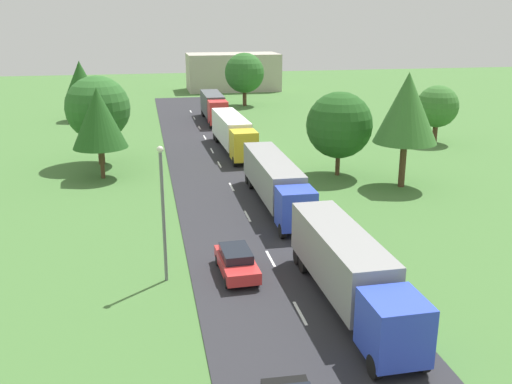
% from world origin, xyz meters
% --- Properties ---
extents(road, '(10.00, 140.00, 0.06)m').
position_xyz_m(road, '(0.00, 24.50, 0.03)').
color(road, '#2B2B30').
rests_on(road, ground).
extents(lane_marking_centre, '(0.16, 119.76, 0.01)m').
position_xyz_m(lane_marking_centre, '(0.00, 19.65, 0.07)').
color(lane_marking_centre, white).
rests_on(lane_marking_centre, road).
extents(truck_lead, '(2.64, 12.97, 3.59)m').
position_xyz_m(truck_lead, '(2.56, 15.78, 2.11)').
color(truck_lead, blue).
rests_on(truck_lead, road).
extents(truck_second, '(2.56, 14.63, 3.48)m').
position_xyz_m(truck_second, '(2.59, 32.33, 2.08)').
color(truck_second, blue).
rests_on(truck_second, road).
extents(truck_third, '(2.84, 14.35, 3.67)m').
position_xyz_m(truck_third, '(2.25, 51.22, 2.17)').
color(truck_third, yellow).
rests_on(truck_third, road).
extents(truck_fourth, '(2.55, 12.15, 3.68)m').
position_xyz_m(truck_fourth, '(2.47, 69.91, 2.17)').
color(truck_fourth, red).
rests_on(truck_fourth, road).
extents(car_second, '(2.02, 4.58, 1.49)m').
position_xyz_m(car_second, '(-2.38, 20.49, 0.85)').
color(car_second, red).
rests_on(car_second, road).
extents(lamppost_second, '(0.36, 0.36, 7.72)m').
position_xyz_m(lamppost_second, '(-6.35, 20.62, 4.33)').
color(lamppost_second, slate).
rests_on(lamppost_second, ground).
extents(tree_oak, '(6.03, 6.03, 7.72)m').
position_xyz_m(tree_oak, '(10.27, 39.90, 4.69)').
color(tree_oak, '#513823').
rests_on(tree_oak, ground).
extents(tree_birch, '(6.37, 6.37, 8.45)m').
position_xyz_m(tree_birch, '(9.22, 83.43, 5.25)').
color(tree_birch, '#513823').
rests_on(tree_birch, ground).
extents(tree_maple, '(4.89, 4.89, 8.23)m').
position_xyz_m(tree_maple, '(-11.04, 43.07, 5.53)').
color(tree_maple, '#513823').
rests_on(tree_maple, ground).
extents(tree_pine, '(6.27, 6.27, 8.72)m').
position_xyz_m(tree_pine, '(-11.45, 48.49, 5.56)').
color(tree_pine, '#513823').
rests_on(tree_pine, ground).
extents(tree_elm, '(4.79, 4.79, 6.63)m').
position_xyz_m(tree_elm, '(25.93, 51.19, 4.21)').
color(tree_elm, '#513823').
rests_on(tree_elm, ground).
extents(tree_ash, '(5.36, 5.36, 9.80)m').
position_xyz_m(tree_ash, '(14.50, 35.29, 6.81)').
color(tree_ash, '#513823').
rests_on(tree_ash, ground).
extents(tree_lime, '(4.58, 4.58, 8.22)m').
position_xyz_m(tree_lime, '(-15.42, 74.38, 5.65)').
color(tree_lime, '#513823').
rests_on(tree_lime, ground).
extents(distant_building, '(17.61, 9.17, 7.01)m').
position_xyz_m(distant_building, '(10.49, 103.74, 3.51)').
color(distant_building, '#B2A899').
rests_on(distant_building, ground).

